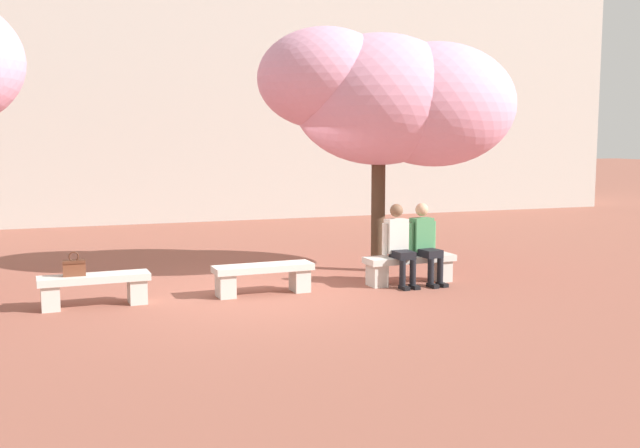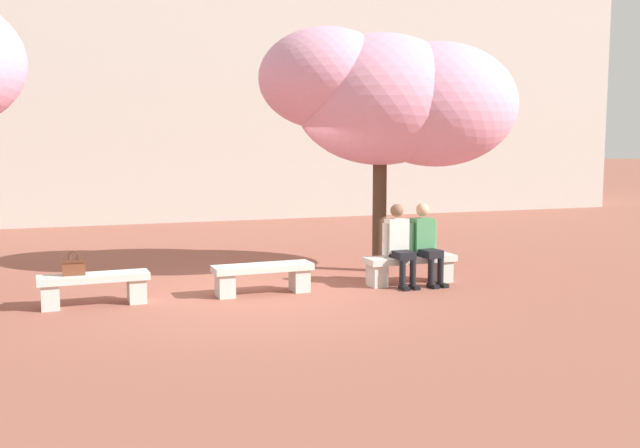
% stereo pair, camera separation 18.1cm
% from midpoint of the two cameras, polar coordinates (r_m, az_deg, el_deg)
% --- Properties ---
extents(ground_plane, '(100.00, 100.00, 0.00)m').
position_cam_midpoint_polar(ground_plane, '(11.33, -4.78, -5.34)').
color(ground_plane, '#8E5142').
extents(building_facade, '(28.00, 4.00, 10.85)m').
position_cam_midpoint_polar(building_facade, '(22.70, -12.65, 14.38)').
color(building_facade, '#B7B2A8').
rests_on(building_facade, ground).
extents(stone_bench_west_end, '(1.52, 0.49, 0.45)m').
position_cam_midpoint_polar(stone_bench_west_end, '(10.92, -17.27, -4.51)').
color(stone_bench_west_end, beige).
rests_on(stone_bench_west_end, ground).
extents(stone_bench_near_west, '(1.52, 0.49, 0.45)m').
position_cam_midpoint_polar(stone_bench_near_west, '(11.27, -4.80, -3.88)').
color(stone_bench_near_west, beige).
rests_on(stone_bench_near_west, ground).
extents(stone_bench_center, '(1.52, 0.49, 0.45)m').
position_cam_midpoint_polar(stone_bench_center, '(12.10, 6.42, -3.15)').
color(stone_bench_center, beige).
rests_on(stone_bench_center, ground).
extents(person_seated_left, '(0.51, 0.69, 1.29)m').
position_cam_midpoint_polar(person_seated_left, '(11.90, 5.59, -1.34)').
color(person_seated_left, black).
rests_on(person_seated_left, ground).
extents(person_seated_right, '(0.51, 0.71, 1.29)m').
position_cam_midpoint_polar(person_seated_right, '(12.10, 7.56, -1.23)').
color(person_seated_right, black).
rests_on(person_seated_right, ground).
extents(handbag, '(0.30, 0.15, 0.34)m').
position_cam_midpoint_polar(handbag, '(10.86, -18.68, -3.10)').
color(handbag, brown).
rests_on(handbag, stone_bench_west_end).
extents(cherry_tree_main, '(4.40, 3.03, 4.19)m').
position_cam_midpoint_polar(cherry_tree_main, '(13.03, 4.74, 9.60)').
color(cherry_tree_main, '#473323').
rests_on(cherry_tree_main, ground).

